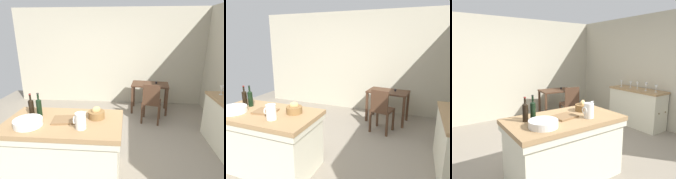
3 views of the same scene
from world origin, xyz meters
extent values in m
plane|color=gray|center=(0.00, 0.00, 0.00)|extent=(6.76, 6.76, 0.00)
cube|color=#B2AA93|center=(0.00, 2.60, 1.30)|extent=(5.32, 0.12, 2.60)
cube|color=#99754C|center=(-0.34, -0.51, 0.83)|extent=(1.55, 0.86, 0.06)
cube|color=beige|center=(-0.34, -0.51, 0.76)|extent=(1.53, 0.84, 0.08)
cube|color=beige|center=(-0.34, -0.51, 0.40)|extent=(1.47, 0.78, 0.80)
cube|color=#472D1E|center=(1.06, 1.95, 0.71)|extent=(0.96, 0.67, 0.04)
cube|color=#472D1E|center=(0.62, 1.75, 0.35)|extent=(0.06, 0.06, 0.70)
cube|color=#472D1E|center=(1.44, 1.65, 0.35)|extent=(0.06, 0.06, 0.70)
cube|color=#472D1E|center=(0.68, 2.24, 0.35)|extent=(0.06, 0.06, 0.70)
cube|color=#472D1E|center=(1.50, 2.14, 0.35)|extent=(0.06, 0.06, 0.70)
cylinder|color=black|center=(1.21, 1.98, 0.76)|extent=(0.04, 0.04, 0.05)
cube|color=#472D1E|center=(1.04, 1.34, 0.47)|extent=(0.48, 0.48, 0.04)
cube|color=#472D1E|center=(1.00, 1.16, 0.70)|extent=(0.36, 0.11, 0.42)
cube|color=#472D1E|center=(1.26, 1.48, 0.23)|extent=(0.05, 0.05, 0.45)
cube|color=#472D1E|center=(0.91, 1.56, 0.23)|extent=(0.05, 0.05, 0.45)
cube|color=#472D1E|center=(1.18, 1.12, 0.23)|extent=(0.05, 0.05, 0.45)
cube|color=#472D1E|center=(0.83, 1.21, 0.23)|extent=(0.05, 0.05, 0.45)
cylinder|color=silver|center=(-0.07, -0.70, 0.96)|extent=(0.13, 0.13, 0.20)
cone|color=silver|center=(-0.01, -0.70, 1.08)|extent=(0.07, 0.04, 0.06)
torus|color=silver|center=(-0.14, -0.70, 0.97)|extent=(0.02, 0.10, 0.10)
cylinder|color=silver|center=(-0.74, -0.68, 0.91)|extent=(0.35, 0.35, 0.09)
cylinder|color=brown|center=(0.07, -0.39, 0.91)|extent=(0.22, 0.22, 0.10)
ellipsoid|color=tan|center=(0.07, -0.39, 0.98)|extent=(0.14, 0.12, 0.10)
cube|color=brown|center=(-0.33, -0.51, 0.88)|extent=(0.34, 0.29, 0.02)
cylinder|color=black|center=(-0.73, -0.37, 0.98)|extent=(0.07, 0.07, 0.22)
cone|color=black|center=(-0.73, -0.37, 1.10)|extent=(0.07, 0.07, 0.03)
cylinder|color=black|center=(-0.73, -0.37, 1.15)|extent=(0.03, 0.03, 0.08)
cylinder|color=black|center=(-0.73, -0.37, 1.19)|extent=(0.03, 0.03, 0.01)
cylinder|color=black|center=(-0.84, -0.38, 0.97)|extent=(0.07, 0.07, 0.22)
cone|color=black|center=(-0.84, -0.38, 1.09)|extent=(0.07, 0.07, 0.03)
cylinder|color=black|center=(-0.84, -0.38, 1.15)|extent=(0.03, 0.03, 0.08)
cylinder|color=maroon|center=(-0.84, -0.38, 1.18)|extent=(0.03, 0.03, 0.01)
cylinder|color=white|center=(2.20, 0.73, 0.88)|extent=(0.06, 0.06, 0.00)
cylinder|color=white|center=(2.20, 0.73, 0.92)|extent=(0.01, 0.01, 0.07)
cone|color=white|center=(2.20, 0.73, 1.00)|extent=(0.07, 0.07, 0.10)
camera|label=1|loc=(0.48, -2.74, 2.00)|focal=30.63mm
camera|label=2|loc=(1.64, -2.67, 1.87)|focal=32.47mm
camera|label=3|loc=(-1.82, -2.74, 1.73)|focal=33.35mm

